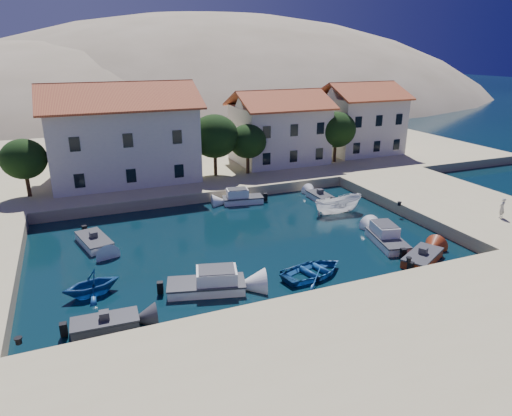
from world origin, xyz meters
The scene contains 21 objects.
ground centered at (0.00, 0.00, 0.00)m, with size 400.00×400.00×0.00m, color black.
quay_south centered at (0.00, -6.00, 0.50)m, with size 52.00×12.00×1.00m, color tan.
quay_east centered at (20.50, 10.00, 0.50)m, with size 11.00×20.00×1.00m, color tan.
quay_north centered at (2.00, 38.00, 0.50)m, with size 80.00×36.00×1.00m, color tan.
hills centered at (20.64, 123.62, -23.40)m, with size 254.00×176.00×99.00m.
building_left centered at (-6.00, 28.00, 5.94)m, with size 14.70×9.45×9.70m.
building_mid centered at (12.00, 29.00, 5.22)m, with size 10.50×8.40×8.30m.
building_right centered at (24.00, 30.00, 5.47)m, with size 9.45×8.40×8.80m.
trees centered at (4.51, 25.46, 4.84)m, with size 37.30×5.30×6.45m.
bollards centered at (2.80, 3.87, 1.15)m, with size 29.36×9.56×0.30m.
motorboat_grey_sw centered at (-10.46, 2.05, 0.30)m, with size 3.47×1.66×1.25m.
cabin_cruiser_south centered at (-4.47, 3.87, 0.48)m, with size 4.99×3.10×1.60m.
rowboat_south centered at (2.47, 3.20, 0.00)m, with size 3.22×4.51×0.93m, color #1B5197.
motorboat_red_se centered at (10.36, 2.10, 0.29)m, with size 4.07×3.25×1.25m.
cabin_cruiser_east centered at (9.97, 5.43, 0.48)m, with size 2.73×4.69×1.60m.
boat_east centered at (10.23, 12.67, 0.00)m, with size 1.71×4.55×1.76m, color white.
motorboat_white_ne centered at (10.69, 16.63, 0.30)m, with size 1.50×3.17×1.25m.
rowboat_west centered at (-10.87, 6.03, 0.00)m, with size 2.82×3.27×1.72m, color #1B5197.
motorboat_white_west centered at (-10.23, 13.62, 0.29)m, with size 2.64×4.25×1.25m.
cabin_cruiser_north centered at (3.45, 18.56, 0.48)m, with size 3.97×2.18×1.60m.
pedestrian centered at (20.22, 4.47, 1.82)m, with size 0.60×0.39×1.64m, color beige.
Camera 1 is at (-10.94, -19.73, 13.85)m, focal length 32.00 mm.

